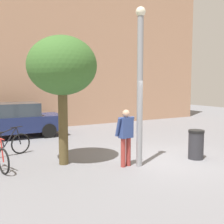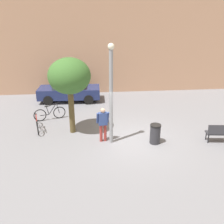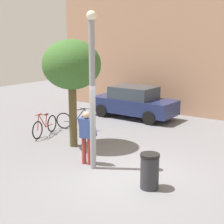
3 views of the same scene
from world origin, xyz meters
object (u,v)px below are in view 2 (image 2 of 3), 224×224
bicycle_black (50,113)px  bicycle_red (37,123)px  lamppost (111,92)px  parked_car_navy (69,90)px  park_bench (224,132)px  person_by_lamppost (103,122)px  plaza_tree (69,77)px  trash_bin (155,134)px

bicycle_black → bicycle_red: bearing=-109.8°
bicycle_red → lamppost: bearing=-24.6°
parked_car_navy → park_bench: bearing=-42.4°
person_by_lamppost → bicycle_black: bearing=134.8°
park_bench → parked_car_navy: parked_car_navy is taller
park_bench → plaza_tree: plaza_tree is taller
bicycle_red → plaza_tree: bearing=-12.5°
park_bench → bicycle_red: (-8.97, 2.24, -0.16)m
lamppost → plaza_tree: (-1.86, 1.29, 0.42)m
person_by_lamppost → trash_bin: 2.49m
park_bench → bicycle_red: size_ratio=0.93×
park_bench → parked_car_navy: (-7.57, 6.92, 0.23)m
person_by_lamppost → plaza_tree: (-1.50, 1.12, 1.93)m
park_bench → plaza_tree: 7.72m
lamppost → bicycle_red: 4.59m
lamppost → person_by_lamppost: 1.57m
lamppost → trash_bin: bearing=-7.8°
lamppost → trash_bin: (2.03, -0.28, -2.01)m
person_by_lamppost → lamppost: bearing=-24.4°
park_bench → bicycle_red: bicycle_red is taller
bicycle_black → bicycle_red: same height
trash_bin → plaza_tree: bearing=158.1°
bicycle_red → parked_car_navy: size_ratio=0.42×
person_by_lamppost → trash_bin: size_ratio=1.78×
lamppost → trash_bin: size_ratio=4.87×
plaza_tree → bicycle_black: size_ratio=2.19×
trash_bin → parked_car_navy: bearing=123.2°
park_bench → trash_bin: (-3.22, 0.26, -0.07)m
lamppost → person_by_lamppost: bearing=155.6°
plaza_tree → trash_bin: plaza_tree is taller
lamppost → plaza_tree: lamppost is taller
bicycle_black → trash_bin: bearing=-32.4°
bicycle_red → bicycle_black: bearing=70.2°
lamppost → park_bench: size_ratio=2.77×
parked_car_navy → lamppost: bearing=-70.0°
bicycle_black → parked_car_navy: parked_car_navy is taller
park_bench → trash_bin: bearing=175.3°
person_by_lamppost → parked_car_navy: person_by_lamppost is taller
bicycle_black → park_bench: bearing=-23.0°
plaza_tree → bicycle_red: bearing=167.5°
park_bench → trash_bin: 3.23m
park_bench → plaza_tree: (-7.12, 1.83, 2.35)m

